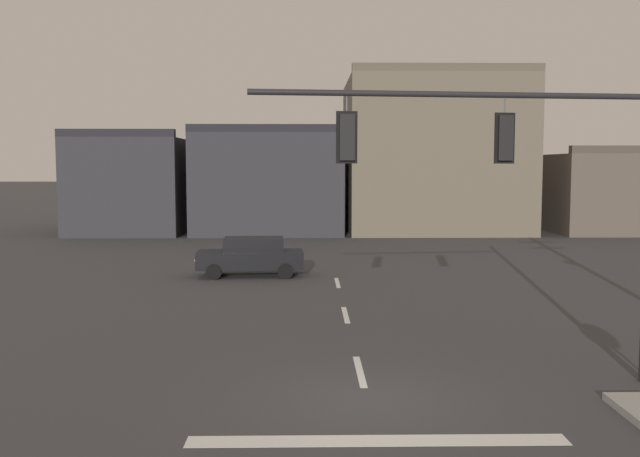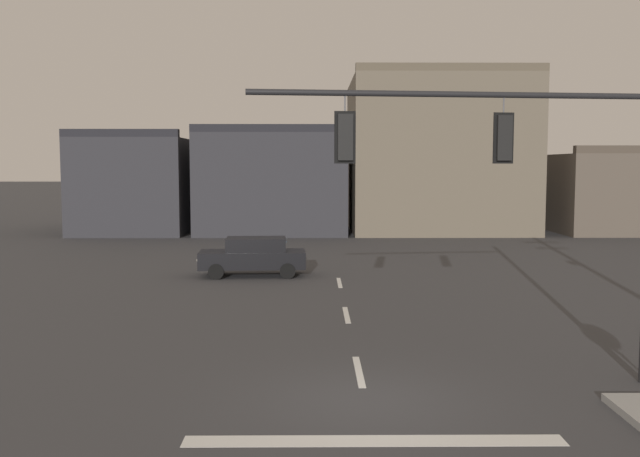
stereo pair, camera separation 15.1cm
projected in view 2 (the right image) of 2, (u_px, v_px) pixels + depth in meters
name	position (u px, v px, depth m)	size (l,w,h in m)	color
ground_plane	(365.00, 401.00, 13.72)	(400.00, 400.00, 0.00)	#353538
stop_bar_paint	(374.00, 441.00, 11.73)	(6.40, 0.50, 0.01)	silver
lane_centreline	(359.00, 371.00, 15.71)	(0.16, 26.40, 0.01)	silver
signal_mast_near_side	(535.00, 170.00, 14.25)	(8.43, 1.04, 6.65)	black
car_lot_nearside	(254.00, 256.00, 29.35)	(4.53, 2.10, 1.61)	black
building_row	(386.00, 173.00, 50.16)	(41.28, 13.00, 11.07)	#2D2D33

